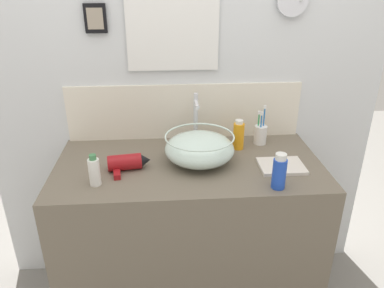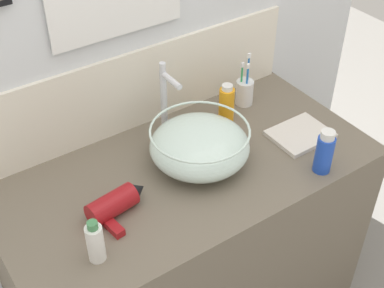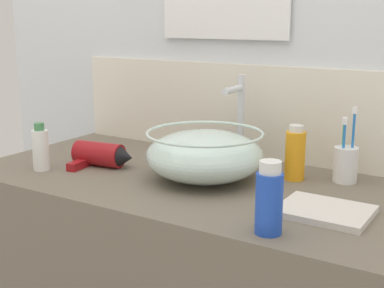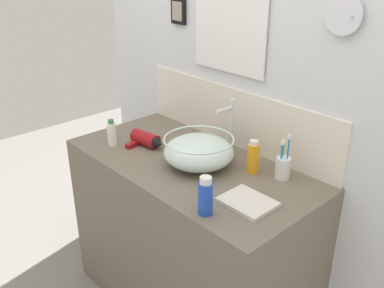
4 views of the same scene
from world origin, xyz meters
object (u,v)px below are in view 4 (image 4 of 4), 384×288
hair_drier (147,140)px  shampoo_bottle (206,196)px  toothbrush_cup (283,167)px  hand_towel (248,202)px  lotion_bottle (253,157)px  faucet (230,123)px  spray_bottle (112,134)px  glass_bowl_sink (199,151)px

hair_drier → shampoo_bottle: shampoo_bottle is taller
toothbrush_cup → hand_towel: bearing=-82.5°
lotion_bottle → faucet: bearing=161.6°
shampoo_bottle → faucet: bearing=123.7°
faucet → hair_drier: size_ratio=1.36×
hair_drier → lotion_bottle: bearing=18.7°
faucet → hand_towel: bearing=-37.9°
toothbrush_cup → lotion_bottle: bearing=-157.4°
hand_towel → shampoo_bottle: bearing=-111.2°
toothbrush_cup → spray_bottle: bearing=-155.6°
glass_bowl_sink → shampoo_bottle: size_ratio=2.08×
faucet → toothbrush_cup: (0.34, -0.02, -0.10)m
hair_drier → hand_towel: bearing=-3.0°
hair_drier → spray_bottle: (-0.13, -0.13, 0.03)m
toothbrush_cup → hand_towel: size_ratio=1.02×
lotion_bottle → glass_bowl_sink: bearing=-147.3°
glass_bowl_sink → hand_towel: (0.38, -0.09, -0.06)m
glass_bowl_sink → spray_bottle: 0.49m
faucet → lotion_bottle: size_ratio=1.77×
glass_bowl_sink → hand_towel: bearing=-12.9°
glass_bowl_sink → lotion_bottle: bearing=32.7°
hair_drier → shampoo_bottle: 0.68m
lotion_bottle → hand_towel: bearing=-53.7°
faucet → spray_bottle: size_ratio=1.94×
lotion_bottle → shampoo_bottle: bearing=-76.2°
shampoo_bottle → hair_drier: bearing=162.1°
hair_drier → spray_bottle: bearing=-135.4°
shampoo_bottle → glass_bowl_sink: bearing=140.3°
glass_bowl_sink → hair_drier: bearing=-171.7°
glass_bowl_sink → toothbrush_cup: bearing=29.1°
hair_drier → spray_bottle: spray_bottle is taller
hair_drier → lotion_bottle: size_ratio=1.30×
spray_bottle → hand_towel: size_ratio=0.69×
toothbrush_cup → spray_bottle: (-0.80, -0.36, 0.01)m
hair_drier → toothbrush_cup: bearing=19.4°
toothbrush_cup → shampoo_bottle: 0.45m
spray_bottle → lotion_bottle: size_ratio=0.92×
spray_bottle → hand_towel: 0.85m
hair_drier → toothbrush_cup: size_ratio=0.96×
glass_bowl_sink → toothbrush_cup: size_ratio=1.57×
shampoo_bottle → hand_towel: bearing=68.8°
shampoo_bottle → lotion_bottle: size_ratio=1.02×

